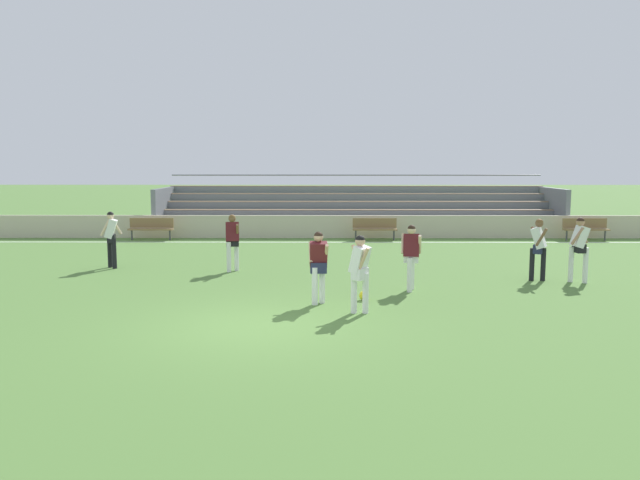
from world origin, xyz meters
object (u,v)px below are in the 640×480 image
at_px(soccer_ball, 364,296).
at_px(bleacher_stand, 358,208).
at_px(player_white_trailing_run, 111,234).
at_px(player_white_challenging, 360,267).
at_px(player_white_wide_left, 538,244).
at_px(bench_near_bin, 151,227).
at_px(bench_far_right, 585,227).
at_px(player_dark_dropping_back, 232,238).
at_px(player_dark_pressing_high, 411,252).
at_px(bench_far_left, 375,227).
at_px(player_white_on_ball, 579,244).
at_px(player_dark_deep_cover, 318,261).

bearing_deg(soccer_ball, bleacher_stand, 87.50).
distance_m(player_white_trailing_run, player_white_challenging, 9.10).
bearing_deg(player_white_wide_left, player_white_challenging, -143.43).
bearing_deg(player_white_trailing_run, bench_near_bin, 95.99).
distance_m(bench_far_right, player_white_challenging, 15.98).
xyz_separation_m(player_white_wide_left, player_dark_dropping_back, (-8.37, 1.40, -0.00)).
relative_size(player_dark_pressing_high, soccer_ball, 7.42).
relative_size(bench_far_left, player_white_challenging, 1.09).
bearing_deg(player_white_on_ball, player_white_challenging, -149.96).
relative_size(player_dark_deep_cover, player_dark_dropping_back, 0.98).
bearing_deg(player_dark_dropping_back, bleacher_stand, 68.66).
distance_m(bleacher_stand, player_dark_deep_cover, 15.10).
height_order(bench_far_right, bench_near_bin, same).
bearing_deg(bench_far_left, bench_far_right, 0.00).
relative_size(player_dark_deep_cover, player_white_challenging, 0.99).
height_order(bench_far_left, player_dark_dropping_back, player_dark_dropping_back).
bearing_deg(player_white_on_ball, player_white_trailing_run, 170.38).
relative_size(bench_far_right, player_dark_dropping_back, 1.08).
bearing_deg(player_dark_dropping_back, player_dark_deep_cover, -59.02).
height_order(bench_near_bin, player_dark_dropping_back, player_dark_dropping_back).
height_order(bench_far_left, player_white_wide_left, player_white_wide_left).
distance_m(bleacher_stand, player_white_trailing_run, 12.93).
xyz_separation_m(player_white_wide_left, player_white_challenging, (-4.97, -3.68, -0.01)).
bearing_deg(bleacher_stand, bench_far_left, -81.29).
xyz_separation_m(player_dark_pressing_high, soccer_ball, (-1.22, -1.10, -0.86)).
distance_m(player_dark_pressing_high, player_white_challenging, 2.73).
bearing_deg(bench_near_bin, bench_far_right, 0.00).
distance_m(player_white_trailing_run, player_dark_dropping_back, 3.76).
relative_size(player_white_trailing_run, player_white_challenging, 1.03).
bearing_deg(player_dark_dropping_back, player_dark_pressing_high, -29.72).
distance_m(bench_far_right, player_white_trailing_run, 18.38).
bearing_deg(player_dark_deep_cover, player_dark_pressing_high, 33.20).
distance_m(player_dark_deep_cover, player_white_on_ball, 7.30).
height_order(player_white_wide_left, player_white_challenging, player_white_wide_left).
distance_m(bench_far_left, player_white_challenging, 12.61).
bearing_deg(player_white_challenging, player_dark_deep_cover, 135.30).
height_order(player_dark_pressing_high, player_white_wide_left, player_white_wide_left).
bearing_deg(player_white_trailing_run, player_white_challenging, -38.47).
relative_size(player_dark_pressing_high, player_white_trailing_run, 0.96).
relative_size(player_white_on_ball, player_dark_dropping_back, 1.04).
relative_size(player_white_on_ball, player_white_trailing_run, 1.02).
xyz_separation_m(bench_near_bin, player_dark_deep_cover, (6.97, -11.67, 0.42)).
xyz_separation_m(player_white_trailing_run, player_dark_dropping_back, (3.72, -0.58, -0.02)).
xyz_separation_m(player_dark_pressing_high, player_white_wide_left, (3.58, 1.34, 0.02)).
relative_size(bench_far_right, player_white_on_ball, 1.04).
bearing_deg(bleacher_stand, soccer_ball, -92.50).
distance_m(bleacher_stand, bench_far_left, 3.43).
distance_m(bleacher_stand, bench_far_right, 9.72).
relative_size(bleacher_stand, player_white_challenging, 10.98).
distance_m(bench_far_right, player_dark_deep_cover, 15.89).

